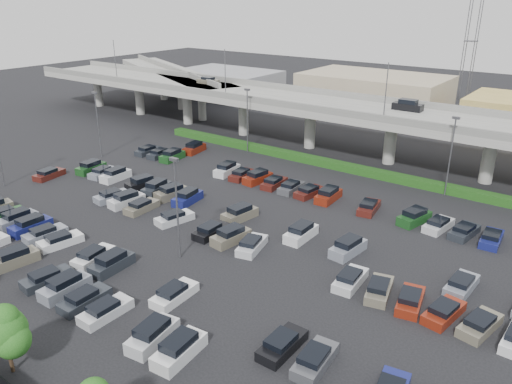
% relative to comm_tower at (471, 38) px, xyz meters
% --- Properties ---
extents(ground, '(280.00, 280.00, 0.00)m').
position_rel_comm_tower_xyz_m(ground, '(-4.00, -74.00, -15.61)').
color(ground, black).
extents(overpass, '(150.00, 13.00, 15.80)m').
position_rel_comm_tower_xyz_m(overpass, '(-4.21, -41.97, -8.64)').
color(overpass, gray).
rests_on(overpass, ground).
extents(on_ramp, '(50.93, 30.13, 8.80)m').
position_rel_comm_tower_xyz_m(on_ramp, '(-56.10, -30.95, -8.76)').
color(on_ramp, gray).
rests_on(on_ramp, ground).
extents(hedge, '(66.00, 1.60, 1.10)m').
position_rel_comm_tower_xyz_m(hedge, '(-4.00, -49.00, -15.06)').
color(hedge, '#183A11').
rests_on(hedge, ground).
extents(parked_cars, '(62.97, 41.65, 1.67)m').
position_rel_comm_tower_xyz_m(parked_cars, '(-5.18, -77.15, -14.99)').
color(parked_cars, maroon).
rests_on(parked_cars, ground).
extents(light_poles, '(66.90, 48.38, 10.30)m').
position_rel_comm_tower_xyz_m(light_poles, '(-8.12, -72.00, -9.37)').
color(light_poles, '#505055').
rests_on(light_poles, ground).
extents(distant_buildings, '(138.00, 24.00, 9.00)m').
position_rel_comm_tower_xyz_m(distant_buildings, '(8.38, -12.19, -11.87)').
color(distant_buildings, gray).
rests_on(distant_buildings, ground).
extents(comm_tower, '(2.40, 2.40, 30.00)m').
position_rel_comm_tower_xyz_m(comm_tower, '(0.00, 0.00, 0.00)').
color(comm_tower, '#505055').
rests_on(comm_tower, ground).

